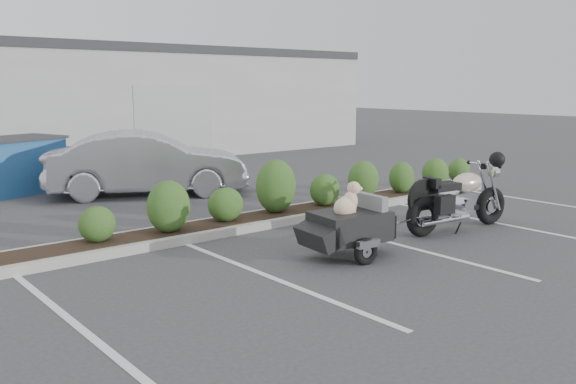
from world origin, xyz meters
TOP-DOWN VIEW (x-y plane):
  - ground at (0.00, 0.00)m, footprint 90.00×90.00m
  - planter_kerb at (1.00, 2.20)m, footprint 12.00×1.00m
  - building at (0.00, 17.00)m, footprint 26.00×10.00m
  - motorcycle at (2.84, -0.53)m, footprint 2.50×0.91m
  - pet_trailer at (0.06, -0.51)m, footprint 2.01×1.14m
  - sedan at (0.14, 6.36)m, footprint 4.87×3.54m
  - dumpster at (-2.18, 8.74)m, footprint 2.43×2.03m

SIDE VIEW (x-z plane):
  - ground at x=0.00m, z-range 0.00..0.00m
  - planter_kerb at x=1.00m, z-range 0.00..0.15m
  - pet_trailer at x=0.06m, z-range -0.09..1.10m
  - motorcycle at x=2.84m, z-range -0.15..1.29m
  - dumpster at x=-2.18m, z-range 0.01..1.37m
  - sedan at x=0.14m, z-range 0.00..1.53m
  - building at x=0.00m, z-range 0.00..4.00m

